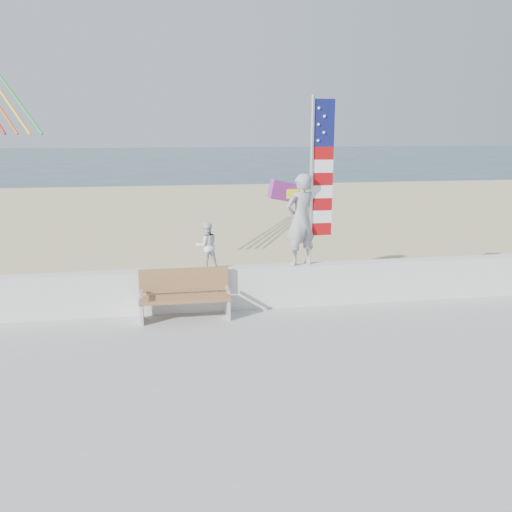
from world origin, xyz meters
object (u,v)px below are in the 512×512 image
object	(u,v)px
child	(207,246)
flag	(317,174)
bench	(185,294)
adult	(301,220)

from	to	relation	value
child	flag	bearing A→B (deg)	169.44
bench	flag	xyz separation A→B (m)	(2.82, 0.45, 2.30)
adult	child	world-z (taller)	adult
adult	bench	size ratio (longest dim) A/B	1.08
bench	flag	size ratio (longest dim) A/B	0.51
bench	adult	bearing A→B (deg)	10.35
adult	flag	distance (m)	1.00
flag	adult	bearing A→B (deg)	179.95
adult	flag	world-z (taller)	flag
adult	bench	bearing A→B (deg)	-6.39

